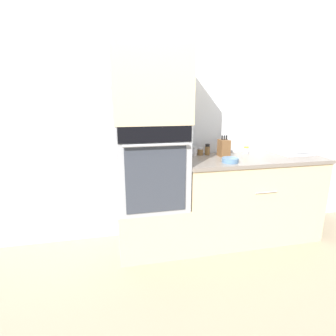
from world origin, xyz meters
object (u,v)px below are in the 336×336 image
(knife_block, at_px, (224,148))
(condiment_jar_back, at_px, (200,151))
(wall_oven, at_px, (151,165))
(condiment_jar_mid, at_px, (194,151))
(condiment_jar_near, at_px, (246,150))
(microwave, at_px, (293,143))
(condiment_jar_far, at_px, (207,150))
(bowl, at_px, (230,160))

(knife_block, relative_size, condiment_jar_back, 2.63)
(wall_oven, bearing_deg, condiment_jar_mid, 22.29)
(wall_oven, xyz_separation_m, condiment_jar_near, (1.10, 0.20, 0.06))
(wall_oven, xyz_separation_m, condiment_jar_mid, (0.50, 0.21, 0.07))
(wall_oven, bearing_deg, condiment_jar_back, 21.12)
(condiment_jar_back, bearing_deg, knife_block, -26.66)
(microwave, bearing_deg, knife_block, 178.24)
(condiment_jar_far, bearing_deg, condiment_jar_near, -1.92)
(wall_oven, relative_size, condiment_jar_far, 6.66)
(knife_block, relative_size, condiment_jar_far, 1.86)
(bowl, xyz_separation_m, condiment_jar_near, (0.36, 0.37, 0.01))
(knife_block, bearing_deg, condiment_jar_near, 16.37)
(bowl, bearing_deg, wall_oven, 167.16)
(condiment_jar_mid, bearing_deg, condiment_jar_back, 12.44)
(condiment_jar_far, bearing_deg, knife_block, -37.16)
(microwave, xyz_separation_m, condiment_jar_near, (-0.49, 0.12, -0.08))
(knife_block, xyz_separation_m, condiment_jar_mid, (-0.29, 0.09, -0.04))
(wall_oven, height_order, condiment_jar_back, wall_oven)
(knife_block, xyz_separation_m, bowl, (-0.06, -0.28, -0.07))
(microwave, relative_size, bowl, 2.28)
(bowl, height_order, condiment_jar_back, condiment_jar_back)
(microwave, xyz_separation_m, condiment_jar_far, (-0.94, 0.13, -0.06))
(condiment_jar_mid, height_order, condiment_jar_far, condiment_jar_far)
(wall_oven, height_order, bowl, wall_oven)
(bowl, bearing_deg, condiment_jar_far, 102.31)
(condiment_jar_near, bearing_deg, condiment_jar_far, 178.08)
(condiment_jar_near, relative_size, condiment_jar_mid, 0.82)
(knife_block, bearing_deg, wall_oven, -172.02)
(microwave, distance_m, condiment_jar_near, 0.51)
(condiment_jar_back, bearing_deg, condiment_jar_far, -3.12)
(bowl, relative_size, condiment_jar_near, 2.09)
(condiment_jar_near, bearing_deg, knife_block, -163.63)
(bowl, distance_m, condiment_jar_mid, 0.44)
(microwave, xyz_separation_m, condiment_jar_mid, (-1.09, 0.12, -0.07))
(wall_oven, height_order, condiment_jar_mid, wall_oven)
(microwave, xyz_separation_m, knife_block, (-0.80, 0.02, -0.03))
(knife_block, distance_m, condiment_jar_near, 0.33)
(condiment_jar_near, relative_size, condiment_jar_far, 0.64)
(condiment_jar_mid, bearing_deg, knife_block, -17.97)
(condiment_jar_mid, xyz_separation_m, condiment_jar_far, (0.15, 0.01, 0.01))
(wall_oven, height_order, microwave, wall_oven)
(condiment_jar_far, xyz_separation_m, condiment_jar_back, (-0.08, 0.00, -0.02))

